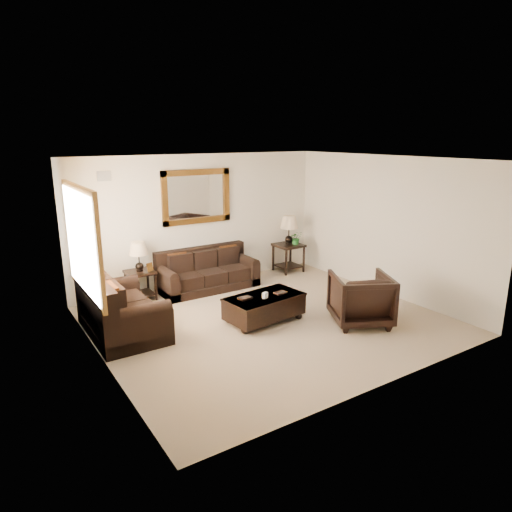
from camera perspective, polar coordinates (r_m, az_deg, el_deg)
room at (r=7.44m, az=1.61°, el=1.56°), size 5.51×5.01×2.71m
window at (r=7.16m, az=-20.83°, el=1.70°), size 0.07×1.96×1.66m
mirror at (r=9.41m, az=-7.43°, el=7.36°), size 1.50×0.06×1.10m
air_vent at (r=8.75m, az=-18.47°, el=9.46°), size 0.25×0.02×0.18m
sofa at (r=9.42m, az=-6.15°, el=-2.27°), size 2.00×0.86×0.82m
loveseat at (r=7.57m, az=-16.82°, el=-6.74°), size 1.03×1.73×0.98m
end_table_left at (r=8.89m, az=-14.39°, el=-0.75°), size 0.51×0.51×1.13m
end_table_right at (r=10.43m, az=4.12°, el=2.58°), size 0.59×0.59×1.30m
coffee_table at (r=7.75m, az=1.03°, el=-6.17°), size 1.39×0.85×0.56m
armchair at (r=7.79m, az=12.97°, el=-4.94°), size 1.21×1.19×0.95m
potted_plant at (r=10.44m, az=5.03°, el=2.10°), size 0.37×0.39×0.24m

